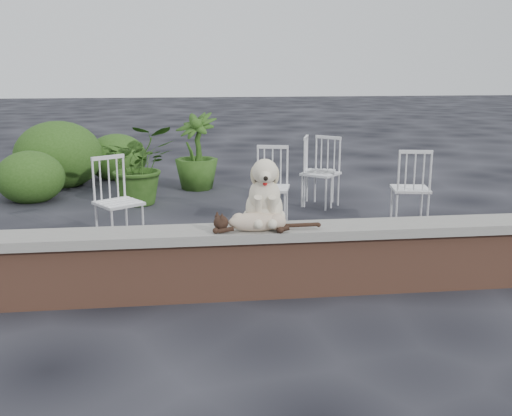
{
  "coord_description": "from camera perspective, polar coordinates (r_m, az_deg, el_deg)",
  "views": [
    {
      "loc": [
        -1.11,
        -4.77,
        1.91
      ],
      "look_at": [
        -0.48,
        0.2,
        0.7
      ],
      "focal_mm": 42.43,
      "sensor_mm": 36.0,
      "label": 1
    }
  ],
  "objects": [
    {
      "name": "chair_e",
      "position": [
        8.29,
        5.99,
        3.49
      ],
      "size": [
        0.7,
        0.7,
        0.94
      ],
      "primitive_type": null,
      "rotation": [
        0.0,
        0.0,
        1.27
      ],
      "color": "white",
      "rests_on": "ground"
    },
    {
      "name": "brick_wall",
      "position": [
        5.17,
        5.59,
        -5.21
      ],
      "size": [
        6.0,
        0.3,
        0.5
      ],
      "primitive_type": "cube",
      "color": "brown",
      "rests_on": "ground"
    },
    {
      "name": "potted_plant_a",
      "position": [
        8.44,
        -10.9,
        4.06
      ],
      "size": [
        1.09,
        0.97,
        1.1
      ],
      "primitive_type": "imported",
      "rotation": [
        0.0,
        0.0,
        0.12
      ],
      "color": "#224513",
      "rests_on": "ground"
    },
    {
      "name": "potted_plant_b",
      "position": [
        9.32,
        -5.65,
        5.33
      ],
      "size": [
        0.92,
        0.92,
        1.17
      ],
      "primitive_type": "imported",
      "rotation": [
        0.0,
        0.0,
        -0.67
      ],
      "color": "#224513",
      "rests_on": "ground"
    },
    {
      "name": "chair_a",
      "position": [
        6.59,
        -12.83,
        0.61
      ],
      "size": [
        0.78,
        0.78,
        0.94
      ],
      "primitive_type": null,
      "rotation": [
        0.0,
        0.0,
        0.58
      ],
      "color": "white",
      "rests_on": "ground"
    },
    {
      "name": "chair_d",
      "position": [
        8.19,
        6.13,
        3.37
      ],
      "size": [
        0.79,
        0.79,
        0.94
      ],
      "primitive_type": null,
      "rotation": [
        0.0,
        0.0,
        -0.72
      ],
      "color": "white",
      "rests_on": "ground"
    },
    {
      "name": "capstone",
      "position": [
        5.08,
        5.67,
        -2.12
      ],
      "size": [
        6.2,
        0.4,
        0.08
      ],
      "primitive_type": "cube",
      "color": "slate",
      "rests_on": "brick_wall"
    },
    {
      "name": "ground",
      "position": [
        5.26,
        5.53,
        -7.8
      ],
      "size": [
        60.0,
        60.0,
        0.0
      ],
      "primitive_type": "plane",
      "color": "black",
      "rests_on": "ground"
    },
    {
      "name": "chair_b",
      "position": [
        7.19,
        1.41,
        2.02
      ],
      "size": [
        0.68,
        0.68,
        0.94
      ],
      "primitive_type": null,
      "rotation": [
        0.0,
        0.0,
        -0.25
      ],
      "color": "white",
      "rests_on": "ground"
    },
    {
      "name": "cat",
      "position": [
        4.87,
        0.09,
        -1.19
      ],
      "size": [
        1.05,
        0.35,
        0.18
      ],
      "primitive_type": null,
      "rotation": [
        0.0,
        0.0,
        -0.1
      ],
      "color": "#C4A88C",
      "rests_on": "capstone"
    },
    {
      "name": "chair_c",
      "position": [
        7.38,
        14.36,
        1.9
      ],
      "size": [
        0.65,
        0.65,
        0.94
      ],
      "primitive_type": null,
      "rotation": [
        0.0,
        0.0,
        2.95
      ],
      "color": "white",
      "rests_on": "ground"
    },
    {
      "name": "dog",
      "position": [
        4.98,
        0.78,
        1.61
      ],
      "size": [
        0.44,
        0.55,
        0.59
      ],
      "primitive_type": null,
      "rotation": [
        0.0,
        0.0,
        -0.1
      ],
      "color": "beige",
      "rests_on": "capstone"
    },
    {
      "name": "shrubbery",
      "position": [
        9.93,
        -17.31,
        4.36
      ],
      "size": [
        2.03,
        2.47,
        1.08
      ],
      "color": "#224513",
      "rests_on": "ground"
    }
  ]
}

